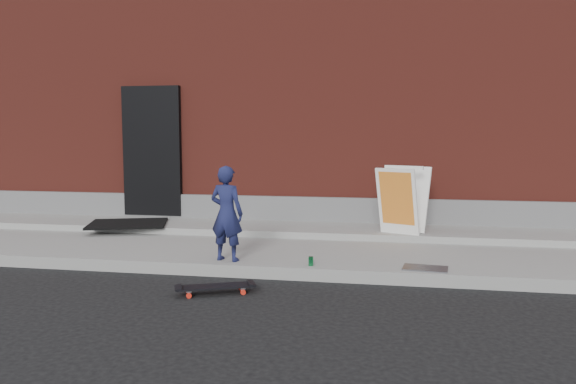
% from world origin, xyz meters
% --- Properties ---
extents(ground, '(80.00, 80.00, 0.00)m').
position_xyz_m(ground, '(0.00, 0.00, 0.00)').
color(ground, black).
rests_on(ground, ground).
extents(sidewalk, '(20.00, 3.00, 0.15)m').
position_xyz_m(sidewalk, '(0.00, 1.50, 0.07)').
color(sidewalk, gray).
rests_on(sidewalk, ground).
extents(apron, '(20.00, 1.20, 0.10)m').
position_xyz_m(apron, '(0.00, 2.40, 0.20)').
color(apron, gray).
rests_on(apron, sidewalk).
extents(building, '(20.00, 8.10, 5.00)m').
position_xyz_m(building, '(-0.00, 6.99, 2.50)').
color(building, maroon).
rests_on(building, ground).
extents(child, '(0.47, 0.36, 1.16)m').
position_xyz_m(child, '(-0.44, 0.24, 0.73)').
color(child, '#191E48').
rests_on(child, sidewalk).
extents(skateboard, '(0.83, 0.52, 0.09)m').
position_xyz_m(skateboard, '(-0.29, -0.69, 0.08)').
color(skateboard, red).
rests_on(skateboard, ground).
extents(pizza_sign, '(0.83, 0.88, 0.99)m').
position_xyz_m(pizza_sign, '(1.69, 2.03, 0.74)').
color(pizza_sign, white).
rests_on(pizza_sign, apron).
extents(soda_can, '(0.06, 0.06, 0.11)m').
position_xyz_m(soda_can, '(0.61, 0.15, 0.20)').
color(soda_can, '#197D3E').
rests_on(soda_can, sidewalk).
extents(doormat, '(1.43, 1.29, 0.03)m').
position_xyz_m(doormat, '(-2.62, 2.00, 0.27)').
color(doormat, black).
rests_on(doormat, apron).
extents(utility_plate, '(0.54, 0.38, 0.02)m').
position_xyz_m(utility_plate, '(1.93, 0.24, 0.16)').
color(utility_plate, '#4E4E52').
rests_on(utility_plate, sidewalk).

